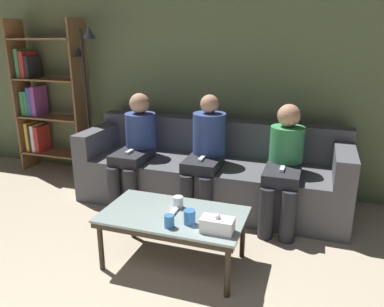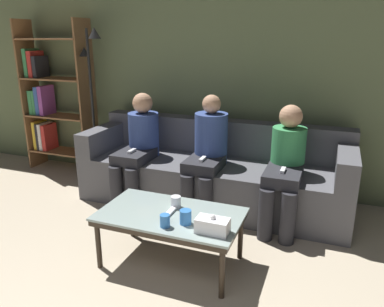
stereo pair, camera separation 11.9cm
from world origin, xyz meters
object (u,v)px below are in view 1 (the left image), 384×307
(cup_near_left, at_px, (178,202))
(standing_lamp, at_px, (88,90))
(cup_far_center, at_px, (190,217))
(bookshelf, at_px, (43,101))
(seated_person_mid_left, at_px, (206,151))
(cup_near_right, at_px, (169,221))
(seated_person_mid_right, at_px, (284,162))
(seated_person_left_end, at_px, (136,145))
(coffee_table, at_px, (173,219))
(game_remote, at_px, (173,212))
(couch, at_px, (211,173))
(tissue_box, at_px, (217,225))

(cup_near_left, xyz_separation_m, standing_lamp, (-1.55, 1.21, 0.62))
(cup_far_center, height_order, bookshelf, bookshelf)
(seated_person_mid_left, bearing_deg, cup_near_right, -85.25)
(cup_near_right, xyz_separation_m, standing_lamp, (-1.60, 1.52, 0.62))
(seated_person_mid_right, bearing_deg, bookshelf, 170.26)
(bookshelf, bearing_deg, seated_person_left_end, -18.09)
(bookshelf, xyz_separation_m, standing_lamp, (0.75, -0.14, 0.19))
(cup_far_center, relative_size, seated_person_left_end, 0.09)
(bookshelf, relative_size, seated_person_left_end, 1.67)
(coffee_table, distance_m, seated_person_left_end, 1.27)
(seated_person_mid_left, bearing_deg, bookshelf, 167.94)
(game_remote, distance_m, seated_person_left_end, 1.26)
(cup_far_center, bearing_deg, cup_near_right, -142.24)
(cup_near_right, height_order, bookshelf, bookshelf)
(game_remote, bearing_deg, couch, 92.34)
(seated_person_left_end, bearing_deg, seated_person_mid_right, -0.75)
(couch, distance_m, standing_lamp, 1.70)
(couch, height_order, seated_person_mid_right, seated_person_mid_right)
(cup_near_right, distance_m, bookshelf, 2.92)
(cup_near_left, bearing_deg, standing_lamp, 141.91)
(cup_near_left, xyz_separation_m, seated_person_mid_left, (-0.05, 0.87, 0.15))
(cup_near_right, bearing_deg, bookshelf, 144.77)
(cup_far_center, bearing_deg, seated_person_mid_right, 63.56)
(cup_near_left, height_order, seated_person_left_end, seated_person_left_end)
(standing_lamp, bearing_deg, cup_near_left, -38.09)
(standing_lamp, distance_m, seated_person_mid_right, 2.33)
(couch, relative_size, seated_person_left_end, 2.41)
(tissue_box, relative_size, seated_person_left_end, 0.20)
(coffee_table, xyz_separation_m, bookshelf, (-2.31, 1.46, 0.52))
(bookshelf, xyz_separation_m, seated_person_mid_right, (3.00, -0.52, -0.30))
(standing_lamp, height_order, seated_person_mid_right, standing_lamp)
(standing_lamp, bearing_deg, game_remote, -40.43)
(tissue_box, bearing_deg, coffee_table, 157.29)
(couch, relative_size, standing_lamp, 1.53)
(cup_far_center, xyz_separation_m, seated_person_mid_right, (0.53, 1.06, 0.12))
(couch, distance_m, tissue_box, 1.42)
(couch, bearing_deg, seated_person_left_end, -163.66)
(seated_person_mid_left, height_order, seated_person_mid_right, seated_person_mid_left)
(couch, bearing_deg, cup_near_right, -85.95)
(cup_near_right, height_order, cup_far_center, cup_far_center)
(tissue_box, distance_m, seated_person_mid_right, 1.16)
(couch, bearing_deg, seated_person_mid_left, -90.00)
(couch, bearing_deg, coffee_table, -87.66)
(couch, distance_m, seated_person_mid_right, 0.83)
(standing_lamp, bearing_deg, seated_person_left_end, -24.87)
(coffee_table, xyz_separation_m, tissue_box, (0.38, -0.16, 0.09))
(tissue_box, bearing_deg, seated_person_left_end, 135.98)
(couch, relative_size, cup_near_left, 30.41)
(cup_near_left, distance_m, cup_near_right, 0.31)
(cup_near_right, height_order, seated_person_mid_left, seated_person_mid_left)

